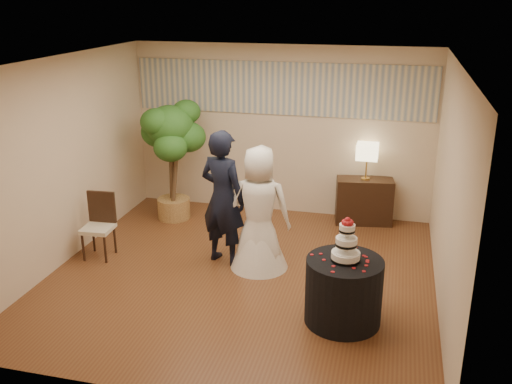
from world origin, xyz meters
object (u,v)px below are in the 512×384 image
(ficus_tree, at_px, (171,160))
(side_chair, at_px, (98,227))
(table_lamp, at_px, (367,162))
(bride, at_px, (259,209))
(groom, at_px, (223,198))
(console, at_px, (364,201))
(cake_table, at_px, (344,291))
(wedding_cake, at_px, (347,239))

(ficus_tree, relative_size, side_chair, 2.16)
(table_lamp, xyz_separation_m, side_chair, (-3.55, -2.21, -0.57))
(side_chair, bearing_deg, table_lamp, 28.35)
(bride, bearing_deg, table_lamp, -126.08)
(groom, xyz_separation_m, side_chair, (-1.76, -0.30, -0.48))
(bride, xyz_separation_m, console, (1.27, 1.96, -0.48))
(cake_table, bearing_deg, groom, 146.95)
(bride, bearing_deg, wedding_cake, 135.53)
(ficus_tree, bearing_deg, wedding_cake, -39.30)
(side_chair, bearing_deg, ficus_tree, 70.53)
(groom, bearing_deg, cake_table, 165.99)
(console, relative_size, ficus_tree, 0.45)
(console, bearing_deg, wedding_cake, -99.34)
(groom, distance_m, console, 2.68)
(cake_table, distance_m, ficus_tree, 4.00)
(wedding_cake, bearing_deg, bride, 138.58)
(table_lamp, height_order, ficus_tree, ficus_tree)
(bride, xyz_separation_m, ficus_tree, (-1.80, 1.40, 0.15))
(wedding_cake, bearing_deg, cake_table, 0.00)
(groom, xyz_separation_m, wedding_cake, (1.77, -1.15, 0.08))
(wedding_cake, distance_m, table_lamp, 3.06)
(wedding_cake, relative_size, ficus_tree, 0.26)
(ficus_tree, bearing_deg, groom, -46.36)
(groom, xyz_separation_m, cake_table, (1.77, -1.15, -0.56))
(groom, bearing_deg, bride, -166.00)
(wedding_cake, height_order, side_chair, wedding_cake)
(bride, height_order, table_lamp, bride)
(console, bearing_deg, table_lamp, 0.00)
(ficus_tree, bearing_deg, table_lamp, 10.34)
(console, bearing_deg, groom, -142.04)
(wedding_cake, relative_size, console, 0.57)
(cake_table, height_order, ficus_tree, ficus_tree)
(console, height_order, ficus_tree, ficus_tree)
(groom, bearing_deg, console, -114.06)
(bride, bearing_deg, ficus_tree, -40.78)
(cake_table, xyz_separation_m, table_lamp, (0.02, 3.06, 0.65))
(wedding_cake, distance_m, ficus_tree, 3.95)
(ficus_tree, bearing_deg, cake_table, -39.30)
(cake_table, xyz_separation_m, console, (0.02, 3.06, -0.01))
(table_lamp, bearing_deg, console, 0.00)
(cake_table, distance_m, wedding_cake, 0.64)
(groom, height_order, console, groom)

